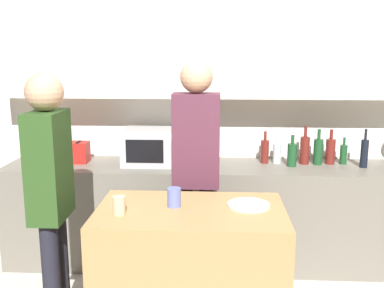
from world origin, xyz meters
The scene contains 18 objects.
back_wall centered at (0.00, 1.66, 1.54)m, with size 6.40×0.40×2.70m.
back_counter centered at (0.00, 1.39, 0.44)m, with size 3.60×0.62×0.88m.
kitchen_island centered at (-0.15, 0.23, 0.45)m, with size 1.15×0.70×0.90m.
microwave centered at (-0.53, 1.43, 1.03)m, with size 0.52×0.39×0.30m.
toaster centered at (-1.24, 1.43, 0.97)m, with size 0.26×0.16×0.18m.
bottle_0 centered at (0.43, 1.50, 0.99)m, with size 0.07×0.07×0.28m.
bottle_1 centered at (0.54, 1.50, 0.97)m, with size 0.07×0.07×0.24m.
bottle_2 centered at (0.65, 1.40, 0.99)m, with size 0.08×0.08×0.27m.
bottle_3 centered at (0.77, 1.49, 1.01)m, with size 0.08×0.08×0.33m.
bottle_4 centered at (0.88, 1.47, 1.00)m, with size 0.08×0.08×0.31m.
bottle_5 centered at (0.99, 1.50, 1.00)m, with size 0.08×0.08×0.30m.
bottle_6 centered at (1.11, 1.50, 0.97)m, with size 0.06×0.06×0.23m.
bottle_7 centered at (1.24, 1.39, 1.01)m, with size 0.06×0.06×0.33m.
plate_on_island centered at (0.21, 0.30, 0.91)m, with size 0.26×0.26×0.01m.
cup_0 centered at (-0.25, 0.28, 0.96)m, with size 0.09×0.09×0.12m.
cup_1 centered at (-0.56, 0.12, 0.96)m, with size 0.07×0.07×0.11m.
person_left centered at (-1.00, 0.22, 1.03)m, with size 0.23×0.34×1.72m.
person_center centered at (-0.14, 0.84, 1.07)m, with size 0.34×0.23×1.78m.
Camera 1 is at (0.00, -2.34, 1.83)m, focal length 42.00 mm.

